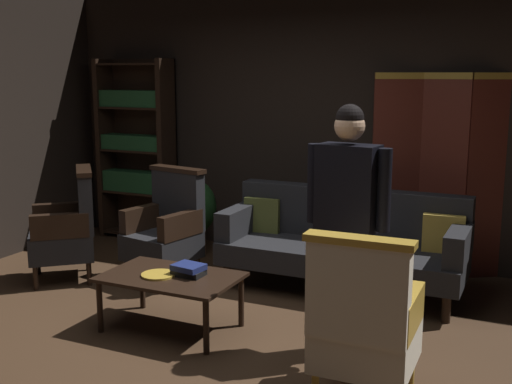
# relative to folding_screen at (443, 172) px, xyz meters

# --- Properties ---
(ground_plane) EXTENTS (10.00, 10.00, 0.00)m
(ground_plane) POSITION_rel_folding_screen_xyz_m (-1.24, -2.29, -0.99)
(ground_plane) COLOR #3D2819
(back_wall) EXTENTS (7.20, 0.10, 2.80)m
(back_wall) POSITION_rel_folding_screen_xyz_m (-1.24, 0.16, 0.41)
(back_wall) COLOR black
(back_wall) RESTS_ON ground_plane
(folding_screen) EXTENTS (1.28, 0.35, 1.90)m
(folding_screen) POSITION_rel_folding_screen_xyz_m (0.00, 0.00, 0.00)
(folding_screen) COLOR #5B2319
(folding_screen) RESTS_ON ground_plane
(bookshelf) EXTENTS (0.90, 0.32, 2.05)m
(bookshelf) POSITION_rel_folding_screen_xyz_m (-3.39, -0.10, 0.07)
(bookshelf) COLOR black
(bookshelf) RESTS_ON ground_plane
(velvet_couch) EXTENTS (2.12, 0.78, 0.88)m
(velvet_couch) POSITION_rel_folding_screen_xyz_m (-0.69, -0.84, -0.53)
(velvet_couch) COLOR black
(velvet_couch) RESTS_ON ground_plane
(coffee_table) EXTENTS (1.00, 0.64, 0.42)m
(coffee_table) POSITION_rel_folding_screen_xyz_m (-1.59, -2.24, -0.61)
(coffee_table) COLOR black
(coffee_table) RESTS_ON ground_plane
(armchair_gilt_accent) EXTENTS (0.60, 0.59, 1.04)m
(armchair_gilt_accent) POSITION_rel_folding_screen_xyz_m (-0.00, -2.69, -0.50)
(armchair_gilt_accent) COLOR #B78E33
(armchair_gilt_accent) RESTS_ON ground_plane
(armchair_wing_left) EXTENTS (0.68, 0.68, 1.04)m
(armchair_wing_left) POSITION_rel_folding_screen_xyz_m (-2.24, -1.27, -0.50)
(armchair_wing_left) COLOR black
(armchair_wing_left) RESTS_ON ground_plane
(armchair_wing_right) EXTENTS (0.81, 0.81, 1.04)m
(armchair_wing_right) POSITION_rel_folding_screen_xyz_m (-3.08, -1.64, -0.50)
(armchair_wing_right) COLOR black
(armchair_wing_right) RESTS_ON ground_plane
(standing_figure) EXTENTS (0.59, 0.26, 1.70)m
(standing_figure) POSITION_rel_folding_screen_xyz_m (-0.30, -2.07, 0.04)
(standing_figure) COLOR black
(standing_figure) RESTS_ON ground_plane
(potted_plant) EXTENTS (0.52, 0.52, 0.81)m
(potted_plant) POSITION_rel_folding_screen_xyz_m (-2.47, -0.44, -0.52)
(potted_plant) COLOR brown
(potted_plant) RESTS_ON ground_plane
(book_black_cloth) EXTENTS (0.23, 0.16, 0.04)m
(book_black_cloth) POSITION_rel_folding_screen_xyz_m (-1.47, -2.18, -0.54)
(book_black_cloth) COLOR black
(book_black_cloth) RESTS_ON coffee_table
(book_navy_cloth) EXTENTS (0.24, 0.21, 0.04)m
(book_navy_cloth) POSITION_rel_folding_screen_xyz_m (-1.47, -2.18, -0.50)
(book_navy_cloth) COLOR navy
(book_navy_cloth) RESTS_ON book_black_cloth
(brass_tray) EXTENTS (0.25, 0.25, 0.02)m
(brass_tray) POSITION_rel_folding_screen_xyz_m (-1.67, -2.28, -0.56)
(brass_tray) COLOR gold
(brass_tray) RESTS_ON coffee_table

